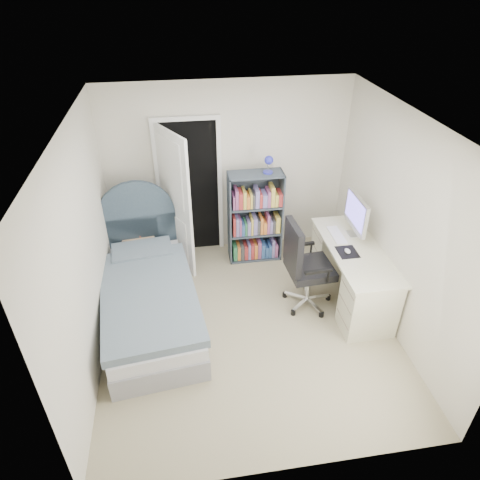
{
  "coord_description": "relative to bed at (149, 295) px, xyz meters",
  "views": [
    {
      "loc": [
        -0.68,
        -3.74,
        3.74
      ],
      "look_at": [
        -0.06,
        0.3,
        1.05
      ],
      "focal_mm": 32.0,
      "sensor_mm": 36.0,
      "label": 1
    }
  ],
  "objects": [
    {
      "name": "room_shell",
      "position": [
        1.17,
        -0.37,
        0.94
      ],
      "size": [
        3.5,
        3.7,
        2.6
      ],
      "color": "gray",
      "rests_on": "ground"
    },
    {
      "name": "door",
      "position": [
        0.48,
        1.18,
        0.72
      ],
      "size": [
        0.92,
        0.75,
        2.06
      ],
      "color": "black",
      "rests_on": "ground"
    },
    {
      "name": "bed",
      "position": [
        0.0,
        0.0,
        0.0
      ],
      "size": [
        1.29,
        2.34,
        1.38
      ],
      "color": "gray",
      "rests_on": "ground"
    },
    {
      "name": "nightstand",
      "position": [
        -0.15,
        1.09,
        0.1
      ],
      "size": [
        0.43,
        0.43,
        0.63
      ],
      "color": "tan",
      "rests_on": "ground"
    },
    {
      "name": "floor_lamp",
      "position": [
        0.39,
        1.12,
        0.3
      ],
      "size": [
        0.21,
        0.21,
        1.5
      ],
      "color": "silver",
      "rests_on": "ground"
    },
    {
      "name": "bookcase",
      "position": [
        1.51,
        1.05,
        0.31
      ],
      "size": [
        0.76,
        0.32,
        1.61
      ],
      "color": "#3D4753",
      "rests_on": "ground"
    },
    {
      "name": "desk",
      "position": [
        2.55,
        -0.06,
        0.12
      ],
      "size": [
        0.64,
        1.61,
        1.32
      ],
      "color": "beige",
      "rests_on": "ground"
    },
    {
      "name": "office_chair",
      "position": [
        1.89,
        -0.09,
        0.35
      ],
      "size": [
        0.63,
        0.64,
        1.21
      ],
      "color": "silver",
      "rests_on": "ground"
    }
  ]
}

